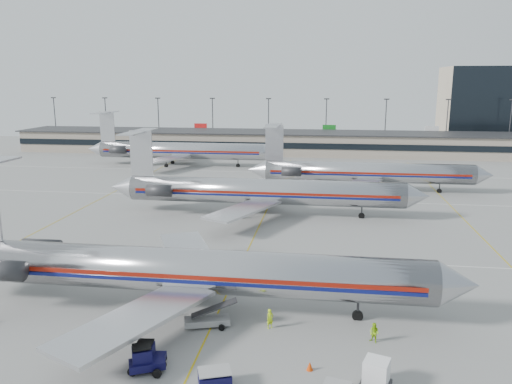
% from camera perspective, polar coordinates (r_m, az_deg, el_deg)
% --- Properties ---
extents(ground, '(260.00, 260.00, 0.00)m').
position_cam_1_polar(ground, '(50.41, -3.13, -11.13)').
color(ground, gray).
rests_on(ground, ground).
extents(apron_markings, '(160.00, 0.15, 0.02)m').
position_cam_1_polar(apron_markings, '(59.55, -1.27, -7.32)').
color(apron_markings, silver).
rests_on(apron_markings, ground).
extents(terminal, '(162.00, 17.00, 6.25)m').
position_cam_1_polar(terminal, '(144.57, 4.35, 5.67)').
color(terminal, gray).
rests_on(terminal, ground).
extents(light_mast_row, '(163.60, 0.40, 15.28)m').
position_cam_1_polar(light_mast_row, '(157.99, 4.71, 8.21)').
color(light_mast_row, '#38383D').
rests_on(light_mast_row, ground).
extents(distant_building, '(30.00, 20.00, 25.00)m').
position_cam_1_polar(distant_building, '(181.37, 25.26, 8.86)').
color(distant_building, tan).
rests_on(distant_building, ground).
extents(jet_foreground, '(49.78, 29.31, 13.03)m').
position_cam_1_polar(jet_foreground, '(45.64, -8.91, -8.72)').
color(jet_foreground, '#B7B7BC').
rests_on(jet_foreground, ground).
extents(jet_second_row, '(49.41, 29.09, 12.93)m').
position_cam_1_polar(jet_second_row, '(76.80, 0.23, 0.12)').
color(jet_second_row, '#B7B7BC').
rests_on(jet_second_row, ground).
extents(jet_third_row, '(45.37, 27.91, 12.41)m').
position_cam_1_polar(jet_third_row, '(96.06, 12.08, 2.26)').
color(jet_third_row, '#B7B7BC').
rests_on(jet_third_row, ground).
extents(jet_back_row, '(48.17, 29.63, 13.17)m').
position_cam_1_polar(jet_back_row, '(124.00, -8.96, 4.73)').
color(jet_back_row, '#B7B7BC').
rests_on(jet_back_row, ground).
extents(tug_left, '(2.79, 2.16, 2.03)m').
position_cam_1_polar(tug_left, '(38.00, -12.60, -18.27)').
color(tug_left, black).
rests_on(tug_left, ground).
extents(tug_center, '(2.33, 1.34, 1.82)m').
position_cam_1_polar(tug_center, '(38.86, -12.24, -17.67)').
color(tug_center, black).
rests_on(tug_center, ground).
extents(cart_inner, '(2.55, 2.13, 1.24)m').
position_cam_1_polar(cart_inner, '(35.93, -4.74, -20.44)').
color(cart_inner, black).
rests_on(cart_inner, ground).
extents(uld_container, '(2.32, 2.12, 2.02)m').
position_cam_1_polar(uld_container, '(36.51, 13.58, -19.52)').
color(uld_container, '#2D2D30').
rests_on(uld_container, ground).
extents(belt_loader, '(4.62, 2.41, 2.36)m').
position_cam_1_polar(belt_loader, '(43.46, -5.50, -14.29)').
color(belt_loader, gray).
rests_on(belt_loader, ground).
extents(ramp_worker_near, '(0.73, 0.70, 1.69)m').
position_cam_1_polar(ramp_worker_near, '(42.93, 1.62, -14.28)').
color(ramp_worker_near, '#BBE515').
rests_on(ramp_worker_near, ground).
extents(ramp_worker_far, '(1.00, 0.96, 1.63)m').
position_cam_1_polar(ramp_worker_far, '(41.89, 13.36, -15.40)').
color(ramp_worker_far, '#8DC812').
rests_on(ramp_worker_far, ground).
extents(cone_right, '(0.58, 0.58, 0.65)m').
position_cam_1_polar(cone_right, '(37.89, 6.17, -19.17)').
color(cone_right, '#CC3A06').
rests_on(cone_right, ground).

